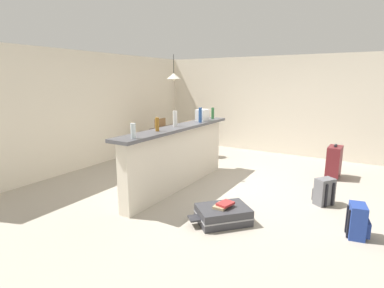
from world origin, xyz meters
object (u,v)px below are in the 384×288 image
Objects in this scene: bottle_amber at (157,124)px; pendant_lamp at (174,76)px; grocery_bag at (202,115)px; suitcase_upright_maroon at (334,161)px; suitcase_flat_charcoal at (223,215)px; backpack_grey at (324,192)px; bottle_green at (213,113)px; book_stack at (223,205)px; dining_chair_far_side at (157,134)px; bottle_blue at (200,115)px; dining_chair_near_partition at (191,139)px; bottle_white at (175,119)px; dining_table at (176,131)px; bottle_clear at (133,131)px; backpack_blue at (358,222)px.

pendant_lamp reaches higher than bottle_amber.
grocery_bag is 2.75m from suitcase_upright_maroon.
suitcase_flat_charcoal is 2.00× the size of backpack_grey.
bottle_amber reaches higher than suitcase_flat_charcoal.
bottle_green is (1.80, -0.04, 0.01)m from bottle_amber.
dining_chair_far_side is at bearing 49.78° from book_stack.
backpack_grey is at bearing -92.17° from bottle_blue.
book_stack is (-1.45, -1.19, -1.00)m from bottle_blue.
bottle_amber reaches higher than dining_chair_near_partition.
bottle_white is 0.91m from grocery_bag.
dining_table is 1.64× the size of suitcase_upright_maroon.
bottle_amber is 0.23× the size of dining_chair_far_side.
bottle_green is at bearing -123.93° from dining_chair_near_partition.
grocery_bag is at bearing 20.50° from bottle_blue.
suitcase_flat_charcoal is at bearing -120.81° from bottle_white.
bottle_white is 2.53m from pendant_lamp.
bottle_clear is 3.05m from backpack_grey.
pendant_lamp is 1.48× the size of backpack_grey.
bottle_clear is at bearing 109.59° from suitcase_flat_charcoal.
bottle_green is at bearing -115.26° from dining_table.
dining_chair_far_side is at bearing 71.88° from bottle_green.
bottle_clear is 2.11m from grocery_bag.
bottle_blue is 0.45× the size of pendant_lamp.
bottle_clear reaches higher than dining_chair_near_partition.
backpack_grey is (-1.31, -4.23, -0.31)m from dining_chair_far_side.
dining_chair_far_side is at bearing 44.45° from bottle_white.
bottle_clear reaches higher than backpack_grey.
suitcase_flat_charcoal is (-0.23, -1.27, -1.11)m from bottle_amber.
pendant_lamp is (0.72, 1.45, 0.76)m from bottle_green.
pendant_lamp is at bearing 50.52° from dining_table.
bottle_green is 0.36m from grocery_bag.
dining_chair_far_side is at bearing 72.83° from backpack_grey.
grocery_bag reaches higher than dining_chair_near_partition.
bottle_amber is at bearing 178.70° from bottle_green.
dining_chair_near_partition is at bearing -103.13° from pendant_lamp.
pendant_lamp is (1.07, 1.41, 0.77)m from grocery_bag.
bottle_white reaches higher than dining_chair_near_partition.
backpack_blue is 2.43m from suitcase_upright_maroon.
grocery_bag is at bearing 82.14° from backpack_grey.
dining_table is 2.62× the size of backpack_grey.
pendant_lamp is at bearing 91.74° from suitcase_upright_maroon.
pendant_lamp is 4.08m from suitcase_upright_maroon.
bottle_clear is at bearing -177.34° from grocery_bag.
dining_table is at bearing 24.47° from bottle_clear.
backpack_grey is (-0.68, -2.30, -1.03)m from bottle_green.
pendant_lamp reaches higher than suitcase_flat_charcoal.
bottle_clear is 3.08m from backpack_blue.
dining_chair_far_side is at bearing 49.78° from suitcase_flat_charcoal.
bottle_blue reaches higher than backpack_grey.
dining_table is (3.10, 1.41, -0.57)m from bottle_clear.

